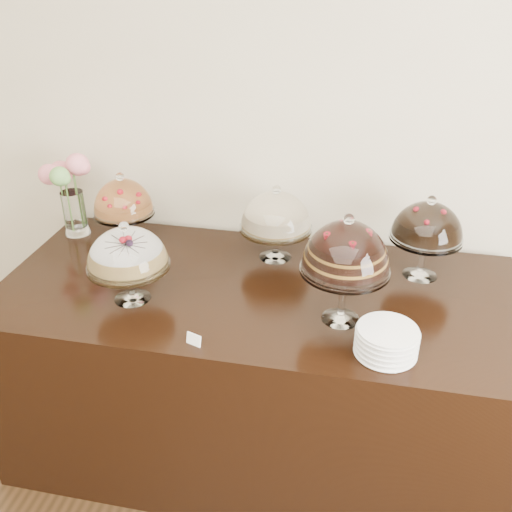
% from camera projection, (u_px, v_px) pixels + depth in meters
% --- Properties ---
extents(wall_back, '(5.00, 0.04, 3.00)m').
position_uv_depth(wall_back, '(289.00, 113.00, 2.59)').
color(wall_back, beige).
rests_on(wall_back, ground).
extents(display_counter, '(2.20, 1.00, 0.90)m').
position_uv_depth(display_counter, '(258.00, 370.00, 2.63)').
color(display_counter, black).
rests_on(display_counter, ground).
extents(cake_stand_sugar_sponge, '(0.33, 0.33, 0.35)m').
position_uv_depth(cake_stand_sugar_sponge, '(127.00, 252.00, 2.23)').
color(cake_stand_sugar_sponge, white).
rests_on(cake_stand_sugar_sponge, display_counter).
extents(cake_stand_choco_layer, '(0.34, 0.34, 0.45)m').
position_uv_depth(cake_stand_choco_layer, '(346.00, 251.00, 2.07)').
color(cake_stand_choco_layer, white).
rests_on(cake_stand_choco_layer, display_counter).
extents(cake_stand_cheesecake, '(0.33, 0.33, 0.35)m').
position_uv_depth(cake_stand_cheesecake, '(276.00, 214.00, 2.54)').
color(cake_stand_cheesecake, white).
rests_on(cake_stand_cheesecake, display_counter).
extents(cake_stand_dark_choco, '(0.31, 0.31, 0.38)m').
position_uv_depth(cake_stand_dark_choco, '(428.00, 225.00, 2.38)').
color(cake_stand_dark_choco, white).
rests_on(cake_stand_dark_choco, display_counter).
extents(cake_stand_fruit_tart, '(0.29, 0.29, 0.36)m').
position_uv_depth(cake_stand_fruit_tart, '(123.00, 200.00, 2.67)').
color(cake_stand_fruit_tart, white).
rests_on(cake_stand_fruit_tart, display_counter).
extents(flower_vase, '(0.25, 0.31, 0.42)m').
position_uv_depth(flower_vase, '(69.00, 184.00, 2.74)').
color(flower_vase, white).
rests_on(flower_vase, display_counter).
extents(plate_stack, '(0.22, 0.22, 0.10)m').
position_uv_depth(plate_stack, '(386.00, 341.00, 2.00)').
color(plate_stack, white).
rests_on(plate_stack, display_counter).
extents(price_card_left, '(0.06, 0.03, 0.04)m').
position_uv_depth(price_card_left, '(194.00, 339.00, 2.06)').
color(price_card_left, white).
rests_on(price_card_left, display_counter).
extents(price_card_right, '(0.06, 0.02, 0.04)m').
position_uv_depth(price_card_right, '(388.00, 366.00, 1.93)').
color(price_card_right, white).
rests_on(price_card_right, display_counter).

